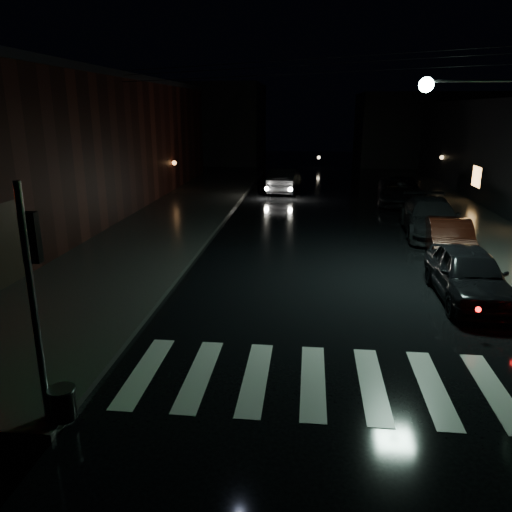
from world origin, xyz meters
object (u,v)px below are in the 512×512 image
(parked_car_c, at_px, (431,217))
(parked_car_d, at_px, (401,191))
(parked_car_b, at_px, (449,239))
(parked_car_a, at_px, (468,274))
(oncoming_car, at_px, (284,180))

(parked_car_c, distance_m, parked_car_d, 7.58)
(parked_car_b, bearing_deg, parked_car_a, -90.52)
(parked_car_c, relative_size, oncoming_car, 1.11)
(parked_car_b, bearing_deg, oncoming_car, 122.24)
(parked_car_b, distance_m, parked_car_c, 3.58)
(parked_car_a, relative_size, parked_car_d, 0.81)
(parked_car_a, distance_m, parked_car_d, 15.59)
(parked_car_b, height_order, oncoming_car, oncoming_car)
(parked_car_c, bearing_deg, parked_car_b, -87.29)
(parked_car_b, xyz_separation_m, parked_car_d, (0.09, 11.16, 0.07))
(parked_car_a, distance_m, parked_car_b, 4.46)
(parked_car_a, distance_m, parked_car_c, 8.02)
(parked_car_b, xyz_separation_m, oncoming_car, (-7.01, 14.93, 0.10))
(oncoming_car, bearing_deg, parked_car_d, 156.42)
(parked_car_d, bearing_deg, parked_car_b, -83.94)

